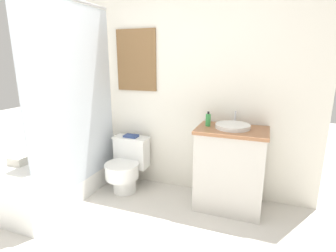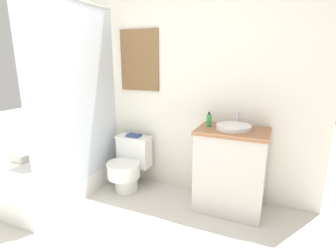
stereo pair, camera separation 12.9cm
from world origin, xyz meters
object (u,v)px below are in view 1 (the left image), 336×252
object	(u,v)px
toilet	(127,165)
book_on_tank	(131,136)
sink	(233,126)
soap_bottle	(208,120)

from	to	relation	value
toilet	book_on_tank	xyz separation A→B (m)	(0.00, 0.12, 0.30)
book_on_tank	sink	bearing A→B (deg)	-4.09
soap_bottle	book_on_tank	xyz separation A→B (m)	(-0.89, 0.08, -0.28)
sink	toilet	bearing A→B (deg)	-177.80
toilet	sink	distance (m)	1.25
sink	soap_bottle	size ratio (longest dim) A/B	2.50
toilet	sink	xyz separation A→B (m)	(1.13, 0.04, 0.54)
soap_bottle	book_on_tank	bearing A→B (deg)	175.00
book_on_tank	soap_bottle	bearing A→B (deg)	-5.00
sink	soap_bottle	bearing A→B (deg)	179.36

